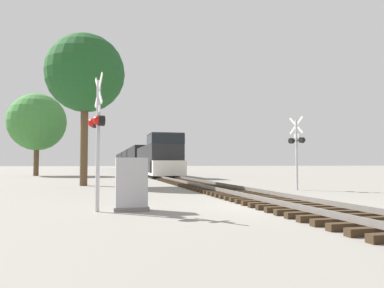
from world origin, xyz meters
TOP-DOWN VIEW (x-y plane):
  - ground_plane at (0.00, 0.00)m, footprint 400.00×400.00m
  - rail_track_bed at (0.00, -0.00)m, footprint 2.60×160.00m
  - freight_train at (0.00, 62.08)m, footprint 3.02×82.70m
  - crossing_signal_near at (-5.94, -0.16)m, footprint 0.50×1.01m
  - crossing_signal_far at (4.19, 6.43)m, footprint 0.59×1.00m
  - relay_cabinet at (-4.95, -0.16)m, footprint 1.01×0.60m
  - tree_far_right at (-6.87, 13.07)m, footprint 4.97×4.97m
  - tree_mid_background at (-12.94, 34.02)m, footprint 6.49×6.49m

SIDE VIEW (x-z plane):
  - ground_plane at x=0.00m, z-range 0.00..0.00m
  - rail_track_bed at x=0.00m, z-range -0.02..0.29m
  - relay_cabinet at x=-4.95m, z-range -0.01..1.55m
  - freight_train at x=0.00m, z-range -0.08..4.08m
  - crossing_signal_far at x=4.19m, z-range 0.42..4.28m
  - crossing_signal_near at x=-5.94m, z-range 0.39..4.37m
  - tree_mid_background at x=-12.94m, z-range 1.42..10.79m
  - tree_far_right at x=-6.87m, z-range 2.28..11.91m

